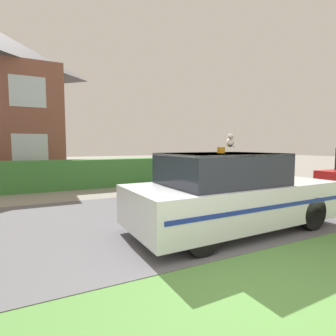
# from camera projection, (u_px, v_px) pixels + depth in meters

# --- Properties ---
(ground_plane) EXTENTS (80.00, 80.00, 0.00)m
(ground_plane) POSITION_uv_depth(u_px,v_px,m) (261.00, 302.00, 2.69)
(ground_plane) COLOR gray
(road_strip) EXTENTS (28.00, 5.07, 0.01)m
(road_strip) POSITION_uv_depth(u_px,v_px,m) (141.00, 218.00, 5.83)
(road_strip) COLOR #5B5B60
(road_strip) RESTS_ON ground
(lawn_verge) EXTENTS (28.00, 1.79, 0.01)m
(lawn_verge) POSITION_uv_depth(u_px,v_px,m) (254.00, 297.00, 2.77)
(lawn_verge) COLOR #568C42
(lawn_verge) RESTS_ON ground
(garden_hedge) EXTENTS (14.11, 0.77, 1.09)m
(garden_hedge) POSITION_uv_depth(u_px,v_px,m) (129.00, 172.00, 10.81)
(garden_hedge) COLOR #3D7F38
(garden_hedge) RESTS_ON ground
(police_car) EXTENTS (4.14, 1.85, 1.57)m
(police_car) POSITION_uv_depth(u_px,v_px,m) (230.00, 193.00, 5.00)
(police_car) COLOR black
(police_car) RESTS_ON road_strip
(cat) EXTENTS (0.27, 0.25, 0.26)m
(cat) POSITION_uv_depth(u_px,v_px,m) (230.00, 141.00, 4.87)
(cat) COLOR silver
(cat) RESTS_ON police_car
(wheelie_bin) EXTENTS (0.80, 0.80, 1.08)m
(wheelie_bin) POSITION_uv_depth(u_px,v_px,m) (218.00, 173.00, 10.48)
(wheelie_bin) COLOR black
(wheelie_bin) RESTS_ON ground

